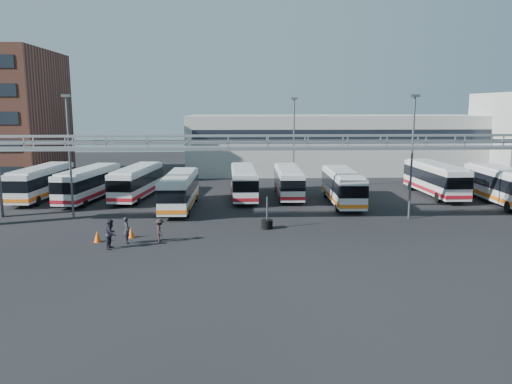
{
  "coord_description": "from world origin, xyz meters",
  "views": [
    {
      "loc": [
        -2.41,
        -33.19,
        9.27
      ],
      "look_at": [
        -0.84,
        6.0,
        2.51
      ],
      "focal_mm": 35.0,
      "sensor_mm": 36.0,
      "label": 1
    }
  ],
  "objects_px": {
    "cone_left": "(97,236)",
    "pedestrian_a": "(127,230)",
    "light_pole_back": "(294,139)",
    "bus_0": "(41,181)",
    "bus_1": "(89,183)",
    "pedestrian_c": "(160,230)",
    "bus_8": "(435,178)",
    "light_pole_mid": "(412,150)",
    "bus_3": "(180,190)",
    "bus_2": "(137,181)",
    "tire_stack": "(267,223)",
    "bus_4": "(244,181)",
    "bus_6": "(343,186)",
    "bus_9": "(502,185)",
    "light_pole_left": "(69,150)",
    "bus_5": "(288,181)",
    "pedestrian_b": "(111,234)",
    "cone_right": "(131,232)"
  },
  "relations": [
    {
      "from": "bus_8",
      "to": "cone_right",
      "type": "xyz_separation_m",
      "value": [
        -28.23,
        -15.66,
        -1.5
      ]
    },
    {
      "from": "pedestrian_a",
      "to": "pedestrian_c",
      "type": "height_order",
      "value": "pedestrian_a"
    },
    {
      "from": "cone_left",
      "to": "pedestrian_a",
      "type": "bearing_deg",
      "value": -12.79
    },
    {
      "from": "bus_5",
      "to": "cone_right",
      "type": "height_order",
      "value": "bus_5"
    },
    {
      "from": "light_pole_left",
      "to": "light_pole_back",
      "type": "xyz_separation_m",
      "value": [
        20.0,
        14.0,
        0.0
      ]
    },
    {
      "from": "bus_6",
      "to": "bus_1",
      "type": "bearing_deg",
      "value": 174.84
    },
    {
      "from": "light_pole_left",
      "to": "bus_9",
      "type": "height_order",
      "value": "light_pole_left"
    },
    {
      "from": "bus_2",
      "to": "bus_6",
      "type": "height_order",
      "value": "same"
    },
    {
      "from": "tire_stack",
      "to": "bus_4",
      "type": "bearing_deg",
      "value": 97.04
    },
    {
      "from": "bus_9",
      "to": "tire_stack",
      "type": "bearing_deg",
      "value": -157.83
    },
    {
      "from": "light_pole_left",
      "to": "bus_0",
      "type": "relative_size",
      "value": 0.93
    },
    {
      "from": "light_pole_left",
      "to": "bus_4",
      "type": "relative_size",
      "value": 0.98
    },
    {
      "from": "bus_8",
      "to": "light_pole_back",
      "type": "bearing_deg",
      "value": 160.9
    },
    {
      "from": "light_pole_back",
      "to": "tire_stack",
      "type": "distance_m",
      "value": 19.21
    },
    {
      "from": "light_pole_mid",
      "to": "bus_3",
      "type": "xyz_separation_m",
      "value": [
        -19.57,
        4.75,
        -3.93
      ]
    },
    {
      "from": "bus_4",
      "to": "bus_9",
      "type": "bearing_deg",
      "value": -11.23
    },
    {
      "from": "bus_5",
      "to": "bus_1",
      "type": "bearing_deg",
      "value": -176.04
    },
    {
      "from": "light_pole_back",
      "to": "bus_1",
      "type": "height_order",
      "value": "light_pole_back"
    },
    {
      "from": "bus_0",
      "to": "tire_stack",
      "type": "height_order",
      "value": "bus_0"
    },
    {
      "from": "light_pole_mid",
      "to": "bus_5",
      "type": "relative_size",
      "value": 1.0
    },
    {
      "from": "pedestrian_a",
      "to": "pedestrian_b",
      "type": "relative_size",
      "value": 0.95
    },
    {
      "from": "bus_8",
      "to": "pedestrian_b",
      "type": "distance_m",
      "value": 34.31
    },
    {
      "from": "bus_6",
      "to": "tire_stack",
      "type": "distance_m",
      "value": 12.29
    },
    {
      "from": "bus_2",
      "to": "cone_left",
      "type": "distance_m",
      "value": 16.67
    },
    {
      "from": "bus_8",
      "to": "bus_6",
      "type": "bearing_deg",
      "value": -160.35
    },
    {
      "from": "pedestrian_b",
      "to": "light_pole_left",
      "type": "bearing_deg",
      "value": 38.95
    },
    {
      "from": "bus_9",
      "to": "pedestrian_c",
      "type": "height_order",
      "value": "bus_9"
    },
    {
      "from": "bus_2",
      "to": "light_pole_mid",
      "type": "bearing_deg",
      "value": -15.66
    },
    {
      "from": "light_pole_mid",
      "to": "bus_2",
      "type": "distance_m",
      "value": 26.83
    },
    {
      "from": "bus_3",
      "to": "cone_right",
      "type": "xyz_separation_m",
      "value": [
        -2.38,
        -10.02,
        -1.41
      ]
    },
    {
      "from": "bus_8",
      "to": "pedestrian_a",
      "type": "height_order",
      "value": "bus_8"
    },
    {
      "from": "pedestrian_c",
      "to": "tire_stack",
      "type": "height_order",
      "value": "tire_stack"
    },
    {
      "from": "bus_8",
      "to": "pedestrian_a",
      "type": "xyz_separation_m",
      "value": [
        -28.18,
        -17.24,
        -0.96
      ]
    },
    {
      "from": "light_pole_mid",
      "to": "bus_8",
      "type": "xyz_separation_m",
      "value": [
        6.29,
        10.39,
        -3.84
      ]
    },
    {
      "from": "light_pole_mid",
      "to": "bus_1",
      "type": "bearing_deg",
      "value": 162.27
    },
    {
      "from": "light_pole_mid",
      "to": "bus_0",
      "type": "xyz_separation_m",
      "value": [
        -33.99,
        10.17,
        -3.91
      ]
    },
    {
      "from": "bus_1",
      "to": "pedestrian_c",
      "type": "relative_size",
      "value": 6.71
    },
    {
      "from": "bus_1",
      "to": "bus_5",
      "type": "distance_m",
      "value": 20.03
    },
    {
      "from": "bus_2",
      "to": "tire_stack",
      "type": "relative_size",
      "value": 4.39
    },
    {
      "from": "bus_4",
      "to": "tire_stack",
      "type": "xyz_separation_m",
      "value": [
        1.59,
        -12.86,
        -1.33
      ]
    },
    {
      "from": "light_pole_back",
      "to": "pedestrian_c",
      "type": "distance_m",
      "value": 24.99
    },
    {
      "from": "light_pole_back",
      "to": "bus_2",
      "type": "height_order",
      "value": "light_pole_back"
    },
    {
      "from": "bus_0",
      "to": "bus_1",
      "type": "bearing_deg",
      "value": -5.92
    },
    {
      "from": "bus_3",
      "to": "pedestrian_c",
      "type": "relative_size",
      "value": 6.58
    },
    {
      "from": "light_pole_back",
      "to": "bus_0",
      "type": "height_order",
      "value": "light_pole_back"
    },
    {
      "from": "tire_stack",
      "to": "bus_0",
      "type": "bearing_deg",
      "value": 148.98
    },
    {
      "from": "bus_1",
      "to": "bus_8",
      "type": "distance_m",
      "value": 35.35
    },
    {
      "from": "bus_4",
      "to": "bus_9",
      "type": "relative_size",
      "value": 0.91
    },
    {
      "from": "bus_3",
      "to": "bus_4",
      "type": "height_order",
      "value": "bus_3"
    },
    {
      "from": "bus_2",
      "to": "light_pole_back",
      "type": "bearing_deg",
      "value": 23.14
    }
  ]
}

